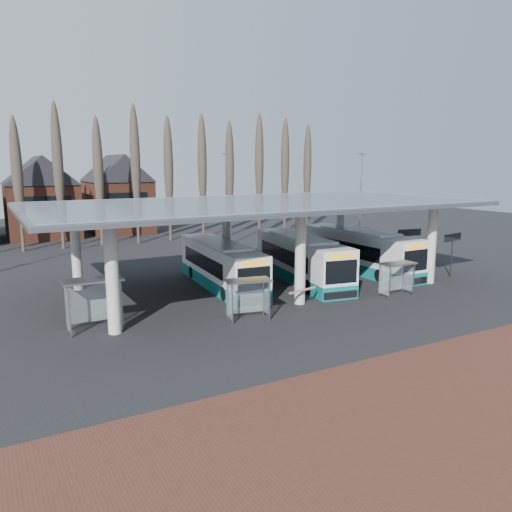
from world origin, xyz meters
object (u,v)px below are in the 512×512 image
bus_3 (358,251)px  shelter_0 (93,293)px  bus_1 (221,266)px  shelter_2 (396,272)px  shelter_1 (248,290)px  bus_2 (300,259)px

bus_3 → shelter_0: bearing=-167.5°
bus_1 → shelter_2: (9.38, -8.34, 0.12)m
shelter_1 → shelter_2: shelter_1 is taller
bus_3 → shelter_1: 16.49m
shelter_2 → bus_2: bearing=114.4°
shelter_0 → shelter_2: 19.89m
bus_3 → shelter_1: (-14.69, -7.48, 0.09)m
bus_1 → bus_2: size_ratio=0.95×
bus_2 → shelter_1: bus_2 is taller
bus_1 → shelter_1: 8.35m
bus_1 → shelter_2: bus_1 is taller
shelter_0 → shelter_1: bearing=-14.4°
bus_2 → shelter_2: bus_2 is taller
shelter_1 → bus_1: bearing=86.1°
bus_2 → shelter_0: 17.27m
shelter_0 → shelter_1: 8.62m
bus_1 → shelter_1: bus_1 is taller
bus_2 → bus_3: 6.31m
bus_2 → shelter_0: bearing=-155.8°
bus_2 → shelter_1: (-8.41, -6.93, 0.10)m
bus_2 → bus_3: size_ratio=1.01×
shelter_2 → shelter_1: bearing=-179.8°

